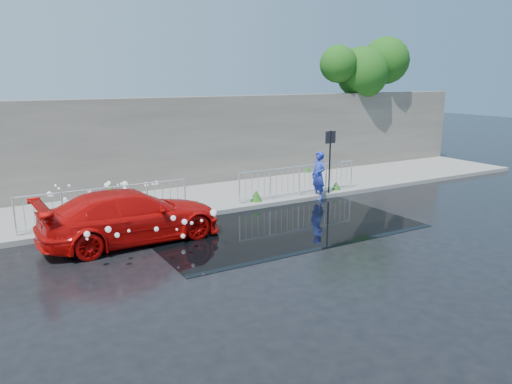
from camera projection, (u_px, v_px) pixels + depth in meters
ground at (281, 236)px, 14.16m from camera, size 90.00×90.00×0.00m
pavement at (206, 198)px, 18.34m from camera, size 30.00×4.00×0.15m
curb at (231, 210)px, 16.66m from camera, size 30.00×0.25×0.16m
retaining_wall at (182, 142)px, 19.78m from camera, size 30.00×0.60×3.50m
puddle at (276, 225)px, 15.25m from camera, size 8.00×5.00×0.01m
sign_post at (330, 151)px, 18.45m from camera, size 0.45×0.06×2.50m
tree at (367, 68)px, 24.14m from camera, size 5.03×2.50×6.36m
railing_left at (107, 204)px, 14.83m from camera, size 5.05×0.05×1.10m
railing_right at (299, 180)px, 18.29m from camera, size 5.05×0.05×1.10m
weeds at (201, 195)px, 17.69m from camera, size 12.17×3.93×0.41m
water_spray at (126, 204)px, 14.68m from camera, size 3.67×5.44×1.02m
red_car at (132, 216)px, 13.61m from camera, size 5.03×2.23×1.43m
person at (319, 175)px, 18.27m from camera, size 0.44×0.66×1.78m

